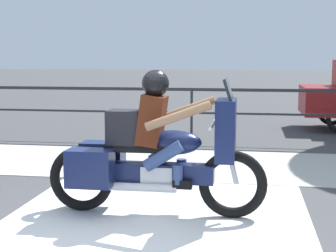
{
  "coord_description": "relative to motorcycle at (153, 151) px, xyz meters",
  "views": [
    {
      "loc": [
        1.12,
        -4.58,
        1.71
      ],
      "look_at": [
        0.22,
        1.08,
        0.93
      ],
      "focal_mm": 55.0,
      "sensor_mm": 36.0,
      "label": 1
    }
  ],
  "objects": [
    {
      "name": "ground_plane",
      "position": [
        -0.11,
        -0.75,
        -0.7
      ],
      "size": [
        120.0,
        120.0,
        0.0
      ],
      "primitive_type": "plane",
      "color": "#424244"
    },
    {
      "name": "crosswalk_band",
      "position": [
        0.07,
        -0.95,
        -0.7
      ],
      "size": [
        3.21,
        6.0,
        0.01
      ],
      "primitive_type": "cube",
      "color": "silver",
      "rests_on": "ground"
    },
    {
      "name": "fence_railing",
      "position": [
        -0.11,
        4.67,
        0.16
      ],
      "size": [
        36.0,
        0.05,
        1.09
      ],
      "color": "#232326",
      "rests_on": "ground"
    },
    {
      "name": "motorcycle",
      "position": [
        0.0,
        0.0,
        0.0
      ],
      "size": [
        2.39,
        0.76,
        1.57
      ],
      "rotation": [
        0.0,
        0.0,
        -0.04
      ],
      "color": "black",
      "rests_on": "ground"
    },
    {
      "name": "sidewalk_band",
      "position": [
        -0.11,
        2.65,
        -0.69
      ],
      "size": [
        44.0,
        2.4,
        0.01
      ],
      "primitive_type": "cube",
      "color": "#B7B2A8",
      "rests_on": "ground"
    }
  ]
}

